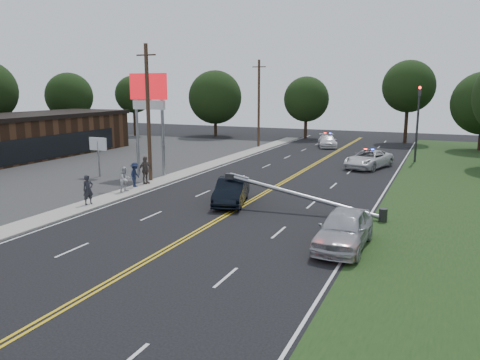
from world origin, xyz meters
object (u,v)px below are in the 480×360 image
at_px(bystander_a, 88,190).
at_px(bystander_b, 125,179).
at_px(bystander_d, 145,170).
at_px(small_sign, 98,147).
at_px(crashed_sedan, 231,191).
at_px(pylon_sign, 149,100).
at_px(fallen_streetlight, 311,198).
at_px(emergency_b, 327,141).
at_px(utility_pole_far, 259,104).
at_px(utility_pole_mid, 148,113).
at_px(traffic_signal, 418,117).
at_px(bystander_c, 135,175).
at_px(emergency_a, 369,159).
at_px(waiting_sedan, 344,229).

height_order(bystander_a, bystander_b, bystander_a).
distance_m(bystander_a, bystander_d, 6.43).
relative_size(small_sign, crashed_sedan, 0.66).
relative_size(pylon_sign, bystander_d, 4.00).
height_order(fallen_streetlight, emergency_b, fallen_streetlight).
relative_size(utility_pole_far, bystander_d, 5.01).
bearing_deg(utility_pole_far, utility_pole_mid, -90.00).
xyz_separation_m(pylon_sign, traffic_signal, (18.80, 16.00, -1.79)).
height_order(fallen_streetlight, bystander_b, fallen_streetlight).
bearing_deg(traffic_signal, bystander_c, -129.86).
relative_size(utility_pole_far, emergency_a, 1.80).
bearing_deg(bystander_c, small_sign, 49.59).
relative_size(crashed_sedan, bystander_d, 2.36).
xyz_separation_m(crashed_sedan, waiting_sedan, (7.84, -5.17, 0.07)).
relative_size(utility_pole_mid, emergency_b, 2.05).
height_order(utility_pole_mid, bystander_c, utility_pole_mid).
distance_m(pylon_sign, utility_pole_mid, 2.55).
bearing_deg(traffic_signal, bystander_a, -122.92).
height_order(fallen_streetlight, emergency_a, fallen_streetlight).
bearing_deg(fallen_streetlight, utility_pole_far, 117.24).
distance_m(bystander_c, bystander_d, 1.20).
relative_size(pylon_sign, bystander_c, 4.67).
distance_m(pylon_sign, bystander_d, 6.12).
bearing_deg(traffic_signal, fallen_streetlight, -100.59).
relative_size(waiting_sedan, emergency_a, 0.90).
relative_size(waiting_sedan, bystander_c, 2.92).
bearing_deg(bystander_a, bystander_b, 24.38).
relative_size(emergency_a, bystander_d, 2.78).
height_order(utility_pole_far, bystander_b, utility_pole_far).
xyz_separation_m(waiting_sedan, bystander_d, (-15.78, 7.59, 0.27)).
distance_m(traffic_signal, utility_pole_mid, 25.12).
distance_m(emergency_a, bystander_b, 21.34).
height_order(utility_pole_mid, emergency_b, utility_pole_mid).
relative_size(waiting_sedan, bystander_d, 2.50).
relative_size(emergency_a, bystander_c, 3.25).
distance_m(fallen_streetlight, bystander_a, 13.04).
distance_m(utility_pole_far, waiting_sedan, 35.12).
bearing_deg(emergency_b, bystander_d, -122.05).
distance_m(utility_pole_mid, bystander_b, 5.80).
distance_m(bystander_b, bystander_c, 1.59).
height_order(traffic_signal, waiting_sedan, traffic_signal).
relative_size(utility_pole_far, bystander_c, 5.84).
bearing_deg(traffic_signal, emergency_b, 143.36).
xyz_separation_m(pylon_sign, emergency_a, (15.29, 10.73, -5.22)).
bearing_deg(emergency_b, crashed_sedan, -105.61).
bearing_deg(crashed_sedan, emergency_b, 76.41).
distance_m(small_sign, crashed_sedan, 13.77).
bearing_deg(emergency_a, fallen_streetlight, -75.57).
distance_m(crashed_sedan, bystander_b, 7.62).
bearing_deg(bystander_a, emergency_a, -10.11).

